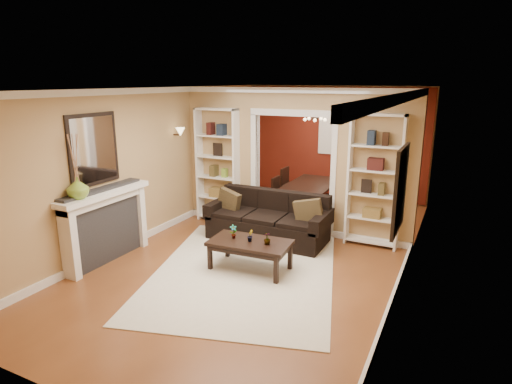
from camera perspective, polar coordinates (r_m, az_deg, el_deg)
The scene contains 30 objects.
floor at distance 7.41m, azimuth 1.39°, elevation -7.73°, with size 8.00×8.00×0.00m, color brown.
ceiling at distance 6.85m, azimuth 1.54°, elevation 13.64°, with size 8.00×8.00×0.00m, color white.
wall_back at distance 10.72m, azimuth 10.44°, elevation 6.55°, with size 8.00×8.00×0.00m, color tan.
wall_front at distance 3.90m, azimuth -24.11°, elevation -8.92°, with size 8.00×8.00×0.00m, color tan.
wall_left at distance 8.18m, azimuth -13.07°, elevation 3.92°, with size 8.00×8.00×0.00m, color tan.
wall_right at distance 6.43m, azimuth 20.02°, elevation 0.52°, with size 8.00×8.00×0.00m, color tan.
partition_wall at distance 8.09m, azimuth 5.01°, elevation 4.13°, with size 4.50×0.15×2.70m, color tan.
red_back_panel at distance 10.69m, azimuth 10.39°, elevation 6.37°, with size 4.44×0.04×2.64m, color maroon.
dining_window at distance 10.63m, azimuth 10.39°, elevation 7.57°, with size 0.78×0.03×0.98m, color #8CA5CC.
area_rug at distance 6.67m, azimuth -1.46°, elevation -10.33°, with size 2.65×3.70×0.01m, color silver.
sofa at distance 7.71m, azimuth 1.57°, elevation -3.40°, with size 2.20×0.95×0.86m, color black.
pillow_left at distance 7.97m, azimuth -3.59°, elevation -1.22°, with size 0.44×0.13×0.44m, color #4F3F22.
pillow_right at distance 7.35m, azimuth 7.06°, elevation -2.59°, with size 0.47×0.13×0.47m, color #4F3F22.
coffee_table at distance 6.60m, azimuth -0.79°, elevation -8.45°, with size 1.22×0.66×0.46m, color black.
plant_left at distance 6.60m, azimuth -3.03°, elevation -5.29°, with size 0.11×0.08×0.22m, color #336626.
plant_center at distance 6.48m, azimuth -0.80°, elevation -5.84°, with size 0.10×0.08×0.18m, color #336626.
plant_right at distance 6.36m, azimuth 1.50°, elevation -6.22°, with size 0.10×0.10×0.18m, color #336626.
bookshelf_left at distance 8.65m, azimuth -5.08°, elevation 3.47°, with size 0.90×0.30×2.30m, color white.
bookshelf_right at distance 7.56m, azimuth 15.52°, elevation 1.35°, with size 0.90×0.30×2.30m, color white.
fireplace at distance 7.19m, azimuth -19.20°, elevation -4.35°, with size 0.32×1.70×1.16m, color white.
vase at distance 6.67m, azimuth -22.67°, elevation 0.51°, with size 0.31×0.31×0.32m, color olive.
mirror at distance 7.01m, azimuth -20.85°, elevation 5.32°, with size 0.03×0.95×1.10m, color silver.
wall_sconce at distance 8.48m, azimuth -10.38°, elevation 7.72°, with size 0.18×0.18×0.22m, color #FFE0A5.
framed_art at distance 5.42m, azimuth 18.58°, elevation 0.29°, with size 0.04×0.85×1.05m, color black.
dining_table at distance 9.57m, azimuth 7.51°, elevation -0.69°, with size 0.98×1.75×0.62m, color black.
dining_chair_nw at distance 9.46m, azimuth 3.78°, elevation -0.27°, with size 0.38×0.38×0.78m, color black.
dining_chair_ne at distance 9.10m, azimuth 10.20°, elevation -0.82°, with size 0.42×0.42×0.85m, color black.
dining_chair_sw at distance 9.98m, azimuth 5.10°, elevation 0.81°, with size 0.43×0.43×0.88m, color black.
dining_chair_se at distance 9.67m, azimuth 11.18°, elevation -0.17°, with size 0.39×0.39×0.78m, color black.
chandelier at distance 9.40m, azimuth 8.44°, elevation 9.63°, with size 0.50×0.50×0.30m, color #301E15.
Camera 1 is at (2.84, -6.23, 2.83)m, focal length 30.00 mm.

